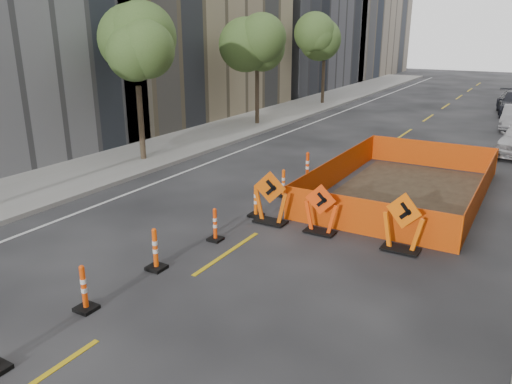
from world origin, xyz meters
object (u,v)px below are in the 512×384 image
Objects in this scene: chevron_sign_center at (321,209)px; channelizer_5 at (256,201)px; channelizer_4 at (215,224)px; channelizer_3 at (155,249)px; channelizer_7 at (307,166)px; chevron_sign_right at (403,222)px; channelizer_2 at (84,288)px; chevron_sign_left at (271,197)px; channelizer_6 at (283,183)px.

channelizer_5 is at bearing 170.31° from chevron_sign_center.
chevron_sign_center is at bearing 40.15° from channelizer_4.
channelizer_3 is at bearing -93.73° from channelizer_5.
chevron_sign_right reaches higher than channelizer_7.
channelizer_5 is (0.31, 6.52, 0.00)m from channelizer_2.
channelizer_5 is at bearing 89.12° from channelizer_4.
channelizer_7 is at bearing 92.36° from chevron_sign_left.
channelizer_6 is (-0.16, 2.17, -0.03)m from channelizer_5.
channelizer_5 is (0.28, 4.35, -0.02)m from channelizer_3.
chevron_sign_right is (4.76, -2.43, 0.33)m from channelizer_6.
chevron_sign_left reaches higher than chevron_sign_right.
channelizer_6 is 2.18m from channelizer_7.
chevron_sign_center is at bearing -5.74° from channelizer_5.
channelizer_7 is (0.04, 8.70, 0.02)m from channelizer_3.
channelizer_7 is 0.69× the size of chevron_sign_left.
channelizer_2 is 1.09× the size of channelizer_4.
channelizer_4 is 0.97× the size of channelizer_6.
channelizer_2 reaches higher than channelizer_4.
channelizer_4 is 2.18m from channelizer_5.
channelizer_6 is 0.87× the size of channelizer_7.
channelizer_6 is at bearing 88.97° from channelizer_2.
channelizer_7 is 5.22m from chevron_sign_center.
chevron_sign_right is (4.61, -0.26, 0.30)m from channelizer_5.
channelizer_3 is 1.14× the size of channelizer_4.
channelizer_3 is at bearing 89.28° from channelizer_2.
chevron_sign_left reaches higher than channelizer_7.
channelizer_5 reaches higher than channelizer_6.
chevron_sign_left reaches higher than channelizer_2.
channelizer_2 is 0.70× the size of chevron_sign_center.
channelizer_5 is 1.06× the size of channelizer_6.
channelizer_6 is 2.59m from chevron_sign_left.
channelizer_6 is at bearing 94.09° from channelizer_5.
channelizer_7 is 0.76× the size of chevron_sign_center.
channelizer_2 is 6.35m from chevron_sign_left.
chevron_sign_left is at bearing 177.14° from chevron_sign_center.
channelizer_7 reaches higher than channelizer_3.
channelizer_6 is 0.60× the size of chevron_sign_right.
channelizer_2 is at bearing -91.03° from channelizer_6.
chevron_sign_left reaches higher than channelizer_6.
chevron_sign_left reaches higher than channelizer_4.
chevron_sign_center reaches higher than channelizer_2.
chevron_sign_left is (0.82, -2.43, 0.33)m from channelizer_6.
chevron_sign_left is at bearing -21.36° from channelizer_5.
channelizer_7 is at bearing 114.82° from chevron_sign_center.
channelizer_7 is at bearing 89.62° from channelizer_2.
channelizer_7 is 4.70m from chevron_sign_left.
channelizer_2 is 8.70m from channelizer_6.
channelizer_2 is 6.53m from channelizer_5.
chevron_sign_center is (1.61, 0.03, -0.08)m from chevron_sign_left.
chevron_sign_right is (4.85, -4.61, 0.25)m from channelizer_7.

